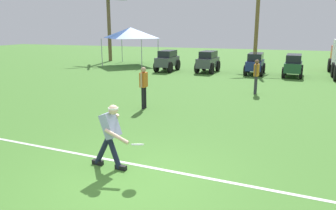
{
  "coord_description": "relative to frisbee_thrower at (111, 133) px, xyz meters",
  "views": [
    {
      "loc": [
        2.72,
        -5.47,
        3.03
      ],
      "look_at": [
        -0.23,
        2.81,
        0.9
      ],
      "focal_mm": 35.0,
      "sensor_mm": 36.0,
      "label": 1
    }
  ],
  "objects": [
    {
      "name": "teammate_deep",
      "position": [
        -1.47,
        5.11,
        0.14
      ],
      "size": [
        0.2,
        0.49,
        1.56
      ],
      "color": "black",
      "rests_on": "ground_plane"
    },
    {
      "name": "teammate_midfield",
      "position": [
        2.23,
        9.35,
        0.14
      ],
      "size": [
        0.23,
        0.5,
        1.56
      ],
      "color": "#33333D",
      "rests_on": "ground_plane"
    },
    {
      "name": "ground_plane",
      "position": [
        0.67,
        -0.39,
        -0.8
      ],
      "size": [
        80.0,
        80.0,
        0.0
      ],
      "primitive_type": "plane",
      "color": "#488130"
    },
    {
      "name": "event_tent",
      "position": [
        -8.19,
        17.91,
        1.71
      ],
      "size": [
        3.5,
        3.5,
        2.92
      ],
      "color": "#B2B5BA",
      "rests_on": "ground_plane"
    },
    {
      "name": "palm_tree_left_of_centre",
      "position": [
        1.2,
        19.77,
        3.31
      ],
      "size": [
        3.18,
        3.33,
        6.83
      ],
      "color": "brown",
      "rests_on": "ground_plane"
    },
    {
      "name": "parked_car_slot_d",
      "position": [
        3.91,
        15.55,
        -0.08
      ],
      "size": [
        1.26,
        2.45,
        1.34
      ],
      "color": "#235133",
      "rests_on": "ground_plane"
    },
    {
      "name": "parked_car_slot_b",
      "position": [
        -1.44,
        15.7,
        -0.06
      ],
      "size": [
        1.3,
        2.41,
        1.4
      ],
      "color": "#474C51",
      "rests_on": "ground_plane"
    },
    {
      "name": "frisbee_thrower",
      "position": [
        0.0,
        0.0,
        0.0
      ],
      "size": [
        1.07,
        0.54,
        1.43
      ],
      "color": "#191E38",
      "rests_on": "ground_plane"
    },
    {
      "name": "frisbee_in_flight",
      "position": [
        0.77,
        -0.29,
        -0.07
      ],
      "size": [
        0.33,
        0.33,
        0.1
      ],
      "color": "white"
    },
    {
      "name": "parked_car_slot_c",
      "position": [
        1.62,
        15.75,
        -0.08
      ],
      "size": [
        1.17,
        2.41,
        1.34
      ],
      "color": "navy",
      "rests_on": "ground_plane"
    },
    {
      "name": "palm_tree_far_left",
      "position": [
        -11.18,
        19.9,
        2.8
      ],
      "size": [
        3.48,
        3.51,
        5.78
      ],
      "color": "brown",
      "rests_on": "ground_plane"
    },
    {
      "name": "parked_car_slot_a",
      "position": [
        -4.21,
        15.39,
        -0.06
      ],
      "size": [
        1.2,
        2.37,
        1.4
      ],
      "color": "#474C51",
      "rests_on": "ground_plane"
    },
    {
      "name": "field_line_paint",
      "position": [
        0.67,
        0.29,
        -0.8
      ],
      "size": [
        23.37,
        1.79,
        0.01
      ],
      "primitive_type": "cube",
      "rotation": [
        0.0,
        0.0,
        -0.07
      ],
      "color": "white",
      "rests_on": "ground_plane"
    }
  ]
}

